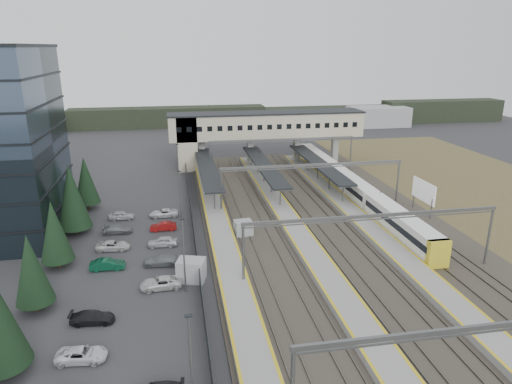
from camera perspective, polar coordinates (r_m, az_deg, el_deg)
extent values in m
plane|color=#2B2B2D|center=(56.09, -0.76, -7.60)|extent=(220.00, 220.00, 0.00)
cylinder|color=black|center=(42.00, -28.90, -18.63)|extent=(0.44, 0.44, 1.20)
cylinder|color=black|center=(49.21, -25.68, -12.58)|extent=(0.44, 0.44, 1.20)
cone|color=black|center=(47.52, -26.30, -8.59)|extent=(3.54, 3.54, 6.80)
cylinder|color=black|center=(56.93, -23.42, -8.10)|extent=(0.44, 0.44, 1.20)
cone|color=black|center=(55.44, -23.91, -4.45)|extent=(3.64, 3.64, 7.00)
cylinder|color=black|center=(65.89, -21.57, -4.37)|extent=(0.44, 0.44, 1.20)
cone|color=black|center=(64.39, -22.04, -0.53)|extent=(4.42, 4.42, 8.50)
cylinder|color=black|center=(75.12, -20.19, -1.55)|extent=(0.44, 0.44, 1.20)
cone|color=black|center=(73.97, -20.52, 1.38)|extent=(3.74, 3.74, 7.20)
imported|color=silver|center=(41.02, -20.97, -18.45)|extent=(4.18, 2.25, 1.12)
imported|color=black|center=(45.34, -19.78, -14.53)|extent=(4.07, 1.90, 1.15)
imported|color=#0B4129|center=(54.50, -18.08, -8.60)|extent=(3.87, 1.43, 1.26)
imported|color=silver|center=(59.29, -17.43, -6.41)|extent=(4.21, 2.15, 1.14)
imported|color=slate|center=(64.14, -16.90, -4.49)|extent=(3.98, 1.64, 1.15)
imported|color=#AAACB0|center=(69.04, -16.44, -2.81)|extent=(3.72, 1.65, 1.24)
imported|color=silver|center=(49.21, -11.81, -11.06)|extent=(4.42, 2.18, 1.21)
imported|color=slate|center=(53.92, -11.70, -8.36)|extent=(4.39, 2.14, 1.23)
imported|color=#B8B8BC|center=(58.73, -11.60, -6.09)|extent=(3.79, 1.68, 1.27)
imported|color=maroon|center=(63.63, -11.52, -4.22)|extent=(3.60, 1.28, 1.18)
imported|color=silver|center=(68.59, -11.46, -2.60)|extent=(4.22, 2.00, 1.16)
cylinder|color=slate|center=(32.03, -8.12, -21.09)|extent=(0.16, 0.16, 8.00)
cube|color=black|center=(29.70, -8.46, -15.05)|extent=(0.50, 0.25, 0.15)
cylinder|color=slate|center=(46.54, -9.00, -7.94)|extent=(0.16, 0.16, 8.00)
cube|color=black|center=(44.97, -9.24, -3.34)|extent=(0.50, 0.25, 0.15)
cylinder|color=slate|center=(63.27, -9.44, -0.94)|extent=(0.16, 0.16, 8.00)
cube|color=black|center=(62.13, -9.62, 2.56)|extent=(0.50, 0.25, 0.15)
cylinder|color=slate|center=(80.55, -9.69, 3.10)|extent=(0.16, 0.16, 8.00)
cube|color=black|center=(79.65, -9.84, 5.89)|extent=(0.50, 0.25, 0.15)
cube|color=#26282B|center=(59.66, -7.76, -5.11)|extent=(0.08, 90.00, 2.00)
cube|color=#949699|center=(49.91, -8.08, -9.63)|extent=(3.36, 2.84, 2.39)
cube|color=#949699|center=(60.48, -1.60, -4.57)|extent=(2.50, 2.17, 2.10)
cube|color=#37312A|center=(63.30, 9.30, -4.69)|extent=(34.00, 90.00, 0.20)
cube|color=#59544C|center=(60.38, -2.22, -5.41)|extent=(0.08, 90.00, 0.14)
cube|color=#59544C|center=(60.58, -0.87, -5.31)|extent=(0.08, 90.00, 0.14)
cube|color=#59544C|center=(61.01, 1.52, -5.15)|extent=(0.08, 90.00, 0.14)
cube|color=#59544C|center=(61.30, 2.84, -5.05)|extent=(0.08, 90.00, 0.14)
cube|color=#59544C|center=(62.42, 6.94, -4.74)|extent=(0.08, 90.00, 0.14)
cube|color=#59544C|center=(62.83, 8.20, -4.63)|extent=(0.08, 90.00, 0.14)
cube|color=#59544C|center=(63.65, 10.40, -4.45)|extent=(0.08, 90.00, 0.14)
cube|color=#59544C|center=(64.15, 11.61, -4.35)|extent=(0.08, 90.00, 0.14)
cube|color=#59544C|center=(65.92, 15.31, -4.02)|extent=(0.08, 90.00, 0.14)
cube|color=#59544C|center=(66.53, 16.43, -3.91)|extent=(0.08, 90.00, 0.14)
cube|color=#59544C|center=(67.68, 18.38, -3.73)|extent=(0.08, 90.00, 0.14)
cube|color=#59544C|center=(68.36, 19.45, -3.63)|extent=(0.08, 90.00, 0.14)
cube|color=gray|center=(60.08, -4.39, -5.39)|extent=(3.20, 82.00, 0.90)
cube|color=gold|center=(59.79, -5.78, -5.07)|extent=(0.25, 82.00, 0.02)
cube|color=gold|center=(60.04, -3.02, -4.90)|extent=(0.25, 82.00, 0.02)
cube|color=gray|center=(61.75, 4.91, -4.75)|extent=(3.20, 82.00, 0.90)
cube|color=gold|center=(61.24, 3.61, -4.45)|extent=(0.25, 82.00, 0.02)
cube|color=gold|center=(61.95, 6.22, -4.26)|extent=(0.25, 82.00, 0.02)
cube|color=gray|center=(64.94, 13.49, -4.04)|extent=(3.20, 82.00, 0.90)
cube|color=gold|center=(64.22, 12.33, -3.77)|extent=(0.25, 82.00, 0.02)
cube|color=gold|center=(65.35, 14.69, -3.56)|extent=(0.25, 82.00, 0.02)
cube|color=black|center=(79.75, -6.09, 3.11)|extent=(3.00, 30.00, 0.25)
cube|color=slate|center=(79.79, -6.08, 3.01)|extent=(3.10, 30.00, 0.12)
cylinder|color=slate|center=(67.77, -5.21, -0.92)|extent=(0.20, 0.20, 3.10)
cylinder|color=slate|center=(73.94, -5.67, 0.66)|extent=(0.20, 0.20, 3.10)
cylinder|color=slate|center=(80.17, -6.05, 2.00)|extent=(0.20, 0.20, 3.10)
cylinder|color=slate|center=(86.43, -6.38, 3.15)|extent=(0.20, 0.20, 3.10)
cylinder|color=slate|center=(92.73, -6.66, 4.14)|extent=(0.20, 0.20, 3.10)
cube|color=black|center=(81.02, 0.99, 3.44)|extent=(3.00, 30.00, 0.25)
cube|color=slate|center=(81.06, 0.99, 3.34)|extent=(3.10, 30.00, 0.12)
cylinder|color=slate|center=(69.26, 3.05, -0.46)|extent=(0.20, 0.20, 3.10)
cylinder|color=slate|center=(75.31, 1.94, 1.06)|extent=(0.20, 0.20, 3.10)
cylinder|color=slate|center=(81.43, 0.99, 2.35)|extent=(0.20, 0.20, 3.10)
cylinder|color=slate|center=(87.60, 0.17, 3.46)|extent=(0.20, 0.20, 3.10)
cylinder|color=slate|center=(93.82, -0.54, 4.42)|extent=(0.20, 0.20, 3.10)
cube|color=black|center=(83.47, 7.76, 3.71)|extent=(3.00, 30.00, 0.25)
cube|color=slate|center=(83.51, 7.75, 3.61)|extent=(3.10, 30.00, 0.12)
cylinder|color=slate|center=(72.11, 10.81, -0.02)|extent=(0.20, 0.20, 3.10)
cylinder|color=slate|center=(77.94, 9.15, 1.41)|extent=(0.20, 0.20, 3.10)
cylinder|color=slate|center=(83.87, 7.71, 2.65)|extent=(0.20, 0.20, 3.10)
cylinder|color=slate|center=(89.88, 6.47, 3.71)|extent=(0.20, 0.20, 3.10)
cylinder|color=slate|center=(95.95, 5.38, 4.64)|extent=(0.20, 0.20, 3.10)
cube|color=#B1AB8E|center=(95.18, 1.34, 8.36)|extent=(40.00, 6.00, 5.00)
cube|color=black|center=(94.80, 1.35, 9.88)|extent=(40.40, 6.40, 0.30)
cube|color=#B1AB8E|center=(93.90, -8.65, 6.17)|extent=(4.00, 6.00, 11.00)
cube|color=black|center=(90.34, -9.63, 7.67)|extent=(1.00, 0.06, 1.00)
cube|color=black|center=(90.37, -8.35, 7.74)|extent=(1.00, 0.06, 1.00)
cube|color=black|center=(90.45, -7.08, 7.80)|extent=(1.00, 0.06, 1.00)
cube|color=black|center=(90.58, -5.80, 7.85)|extent=(1.00, 0.06, 1.00)
cube|color=black|center=(90.75, -4.53, 7.91)|extent=(1.00, 0.06, 1.00)
cube|color=black|center=(90.96, -3.27, 7.96)|extent=(1.00, 0.06, 1.00)
cube|color=black|center=(91.22, -2.01, 8.00)|extent=(1.00, 0.06, 1.00)
cube|color=black|center=(91.52, -0.76, 8.04)|extent=(1.00, 0.06, 1.00)
cube|color=black|center=(91.86, 0.49, 8.08)|extent=(1.00, 0.06, 1.00)
cube|color=black|center=(92.25, 1.72, 8.11)|extent=(1.00, 0.06, 1.00)
cube|color=black|center=(92.67, 2.94, 8.14)|extent=(1.00, 0.06, 1.00)
cube|color=black|center=(93.14, 4.15, 8.17)|extent=(1.00, 0.06, 1.00)
cube|color=black|center=(93.65, 5.35, 8.19)|extent=(1.00, 0.06, 1.00)
cube|color=black|center=(94.19, 6.54, 8.21)|extent=(1.00, 0.06, 1.00)
cube|color=black|center=(94.78, 7.71, 8.22)|extent=(1.00, 0.06, 1.00)
cube|color=black|center=(95.40, 8.87, 8.23)|extent=(1.00, 0.06, 1.00)
cube|color=black|center=(96.06, 10.01, 8.24)|extent=(1.00, 0.06, 1.00)
cube|color=black|center=(96.76, 11.13, 8.25)|extent=(1.00, 0.06, 1.00)
cube|color=black|center=(97.50, 12.24, 8.25)|extent=(1.00, 0.06, 1.00)
cube|color=gray|center=(94.47, -7.67, 4.73)|extent=(1.20, 1.60, 6.00)
cube|color=gray|center=(94.54, -6.76, 4.77)|extent=(1.20, 1.60, 6.00)
cube|color=gray|center=(95.61, -0.74, 5.04)|extent=(1.20, 1.60, 6.00)
cube|color=gray|center=(97.70, 5.08, 5.25)|extent=(1.20, 1.60, 6.00)
cube|color=gray|center=(100.23, 9.79, 5.38)|extent=(1.20, 1.60, 6.00)
cube|color=slate|center=(34.37, 28.70, -14.31)|extent=(28.40, 0.25, 0.35)
cube|color=slate|center=(34.57, 28.60, -14.88)|extent=(28.40, 0.12, 0.12)
cylinder|color=slate|center=(47.17, -1.60, -8.03)|extent=(0.28, 0.28, 7.00)
cylinder|color=slate|center=(57.92, 27.07, -5.04)|extent=(0.28, 0.28, 7.00)
cube|color=slate|center=(49.63, 14.58, -2.89)|extent=(28.40, 0.25, 0.35)
cube|color=slate|center=(49.76, 14.55, -3.32)|extent=(28.40, 0.12, 0.12)
cylinder|color=slate|center=(67.51, -4.39, 0.01)|extent=(0.28, 0.28, 7.00)
cylinder|color=slate|center=(75.42, 17.27, 1.14)|extent=(0.28, 0.28, 7.00)
cube|color=slate|center=(69.25, 7.15, 3.39)|extent=(28.40, 0.25, 0.35)
cube|color=slate|center=(69.35, 7.14, 3.07)|extent=(28.40, 0.12, 0.12)
cylinder|color=slate|center=(86.71, -5.77, 3.97)|extent=(0.28, 0.28, 7.00)
cylinder|color=slate|center=(93.00, 11.75, 4.63)|extent=(0.28, 0.28, 7.00)
cube|color=slate|center=(88.08, 3.34, 6.57)|extent=(28.40, 0.25, 0.35)
cube|color=slate|center=(88.15, 3.33, 6.32)|extent=(28.40, 0.12, 0.12)
cube|color=white|center=(62.09, 17.70, -3.99)|extent=(2.54, 17.52, 3.26)
cube|color=black|center=(61.96, 17.73, -3.68)|extent=(2.59, 16.92, 0.82)
cube|color=slate|center=(62.60, 17.58, -5.19)|extent=(2.17, 16.12, 0.45)
cube|color=white|center=(77.60, 11.63, 0.82)|extent=(2.54, 17.52, 3.26)
cube|color=black|center=(77.49, 11.64, 1.07)|extent=(2.59, 16.92, 0.82)
cube|color=slate|center=(78.01, 11.56, -0.17)|extent=(2.17, 16.12, 0.45)
cube|color=white|center=(94.04, 7.63, 3.98)|extent=(2.54, 17.52, 3.26)
cube|color=black|center=(93.96, 7.64, 4.20)|extent=(2.59, 16.92, 0.82)
cube|color=slate|center=(94.38, 7.59, 3.16)|extent=(2.17, 16.12, 0.45)
cube|color=gold|center=(55.24, 21.80, -7.20)|extent=(2.55, 0.90, 3.26)
cylinder|color=slate|center=(70.40, 21.05, -2.05)|extent=(0.20, 0.20, 3.20)
cylinder|color=slate|center=(74.47, 19.12, -0.78)|extent=(0.20, 0.20, 3.20)
cube|color=silver|center=(71.83, 20.23, 0.12)|extent=(0.31, 6.01, 3.00)
cube|color=black|center=(146.55, -10.87, 9.18)|extent=(60.00, 8.00, 6.00)
cube|color=black|center=(154.33, 8.28, 9.54)|extent=(50.00, 8.00, 5.00)
cube|color=black|center=(166.75, 22.21, 9.38)|extent=(40.00, 8.00, 7.00)
cube|color=black|center=(151.08, -28.32, 7.45)|extent=(30.00, 8.00, 5.00)
cube|color=#949699|center=(150.55, 14.99, 9.12)|extent=(18.00, 10.00, 6.00)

